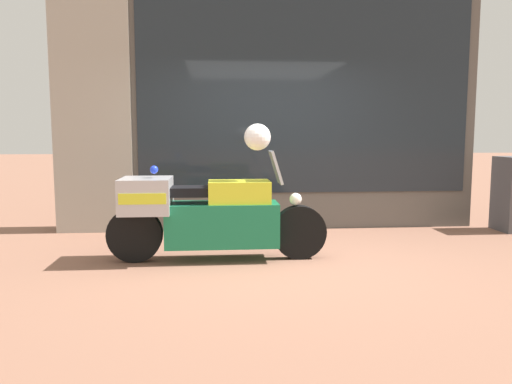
{
  "coord_description": "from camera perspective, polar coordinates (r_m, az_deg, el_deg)",
  "views": [
    {
      "loc": [
        -0.81,
        -5.42,
        1.41
      ],
      "look_at": [
        -0.32,
        0.56,
        0.7
      ],
      "focal_mm": 35.0,
      "sensor_mm": 36.0,
      "label": 1
    }
  ],
  "objects": [
    {
      "name": "window_display",
      "position": [
        7.61,
        4.99,
        -0.49
      ],
      "size": [
        4.59,
        0.3,
        1.91
      ],
      "color": "slate",
      "rests_on": "ground"
    },
    {
      "name": "shop_building",
      "position": [
        7.45,
        -2.06,
        11.77
      ],
      "size": [
        6.13,
        0.55,
        4.12
      ],
      "color": "#56514C",
      "rests_on": "ground"
    },
    {
      "name": "paramedic_motorcycle",
      "position": [
        5.55,
        -5.91,
        -2.41
      ],
      "size": [
        2.43,
        0.63,
        1.22
      ],
      "rotation": [
        0.0,
        0.0,
        -0.0
      ],
      "color": "black",
      "rests_on": "ground"
    },
    {
      "name": "white_helmet",
      "position": [
        5.49,
        0.17,
        6.3
      ],
      "size": [
        0.29,
        0.29,
        0.29
      ],
      "primitive_type": "sphere",
      "color": "white",
      "rests_on": "paramedic_motorcycle"
    },
    {
      "name": "ground_plane",
      "position": [
        5.65,
        3.71,
        -7.74
      ],
      "size": [
        60.0,
        60.0,
        0.0
      ],
      "primitive_type": "plane",
      "color": "#8E604C"
    }
  ]
}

